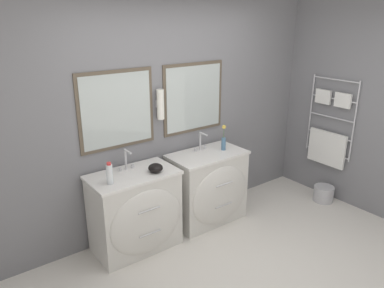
% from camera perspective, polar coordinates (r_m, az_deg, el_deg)
% --- Properties ---
extents(wall_back, '(5.73, 0.16, 2.60)m').
position_cam_1_polar(wall_back, '(4.16, -3.93, 4.64)').
color(wall_back, slate).
rests_on(wall_back, ground_plane).
extents(wall_right, '(0.13, 3.42, 2.60)m').
position_cam_1_polar(wall_right, '(5.06, 22.67, 5.65)').
color(wall_right, slate).
rests_on(wall_right, ground_plane).
extents(vanity_left, '(0.89, 0.57, 0.85)m').
position_cam_1_polar(vanity_left, '(3.94, -8.48, -10.17)').
color(vanity_left, silver).
rests_on(vanity_left, ground_plane).
extents(vanity_right, '(0.89, 0.57, 0.85)m').
position_cam_1_polar(vanity_right, '(4.41, 2.56, -6.59)').
color(vanity_right, silver).
rests_on(vanity_right, ground_plane).
extents(faucet_left, '(0.17, 0.14, 0.22)m').
position_cam_1_polar(faucet_left, '(3.83, -9.95, -2.38)').
color(faucet_left, silver).
rests_on(faucet_left, vanity_left).
extents(faucet_right, '(0.17, 0.14, 0.22)m').
position_cam_1_polar(faucet_right, '(4.32, 1.39, 0.40)').
color(faucet_right, silver).
rests_on(faucet_right, vanity_right).
extents(toiletry_bottle, '(0.06, 0.06, 0.21)m').
position_cam_1_polar(toiletry_bottle, '(3.56, -12.45, -4.46)').
color(toiletry_bottle, silver).
rests_on(toiletry_bottle, vanity_left).
extents(amenity_bowl, '(0.15, 0.15, 0.09)m').
position_cam_1_polar(amenity_bowl, '(3.77, -5.58, -3.65)').
color(amenity_bowl, black).
rests_on(amenity_bowl, vanity_left).
extents(flower_vase, '(0.05, 0.05, 0.30)m').
position_cam_1_polar(flower_vase, '(4.35, 4.84, 0.56)').
color(flower_vase, teal).
rests_on(flower_vase, vanity_right).
extents(waste_bin, '(0.26, 0.26, 0.21)m').
position_cam_1_polar(waste_bin, '(5.28, 19.41, -7.10)').
color(waste_bin, '#B7B7BC').
rests_on(waste_bin, ground_plane).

